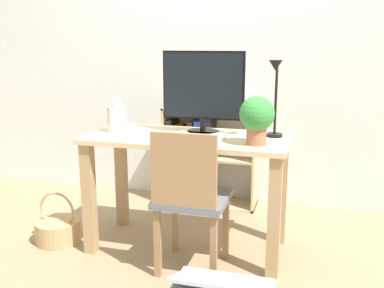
% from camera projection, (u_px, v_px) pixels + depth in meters
% --- Properties ---
extents(ground_plane, '(10.00, 10.00, 0.00)m').
position_uv_depth(ground_plane, '(188.00, 246.00, 2.94)').
color(ground_plane, '#997F5B').
extents(wall_back, '(8.00, 0.05, 2.60)m').
position_uv_depth(wall_back, '(223.00, 43.00, 3.58)').
color(wall_back, silver).
rests_on(wall_back, ground_plane).
extents(desk, '(1.25, 0.59, 0.74)m').
position_uv_depth(desk, '(188.00, 161.00, 2.81)').
color(desk, '#D8BC8C').
rests_on(desk, ground_plane).
extents(monitor, '(0.52, 0.21, 0.51)m').
position_uv_depth(monitor, '(203.00, 89.00, 2.79)').
color(monitor, black).
rests_on(monitor, desk).
extents(keyboard, '(0.31, 0.14, 0.02)m').
position_uv_depth(keyboard, '(201.00, 135.00, 2.75)').
color(keyboard, silver).
rests_on(keyboard, desk).
extents(vase, '(0.12, 0.12, 0.23)m').
position_uv_depth(vase, '(117.00, 117.00, 2.88)').
color(vase, silver).
rests_on(vase, desk).
extents(desk_lamp, '(0.10, 0.19, 0.47)m').
position_uv_depth(desk_lamp, '(275.00, 91.00, 2.63)').
color(desk_lamp, black).
rests_on(desk_lamp, desk).
extents(potted_plant, '(0.20, 0.20, 0.28)m').
position_uv_depth(potted_plant, '(257.00, 117.00, 2.51)').
color(potted_plant, '#9E6647').
rests_on(potted_plant, desk).
extents(chair, '(0.40, 0.40, 0.85)m').
position_uv_depth(chair, '(190.00, 196.00, 2.52)').
color(chair, slate).
rests_on(chair, ground_plane).
extents(bookshelf, '(0.75, 0.28, 0.80)m').
position_uv_depth(bookshelf, '(197.00, 159.00, 3.67)').
color(bookshelf, '#D8BC8C').
rests_on(bookshelf, ground_plane).
extents(basket, '(0.30, 0.30, 0.35)m').
position_uv_depth(basket, '(58.00, 229.00, 3.00)').
color(basket, tan).
rests_on(basket, ground_plane).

